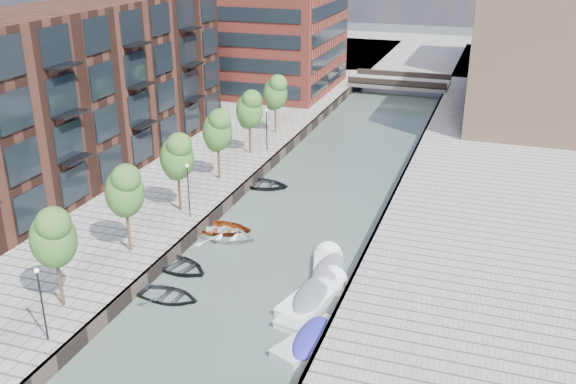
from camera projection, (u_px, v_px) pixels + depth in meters
The scene contains 29 objects.
water at pixel (340, 169), 59.17m from camera, with size 300.00×300.00×0.00m, color #38473F.
quay_left at pixel (19, 128), 69.74m from camera, with size 60.00×140.00×1.00m, color gray.
quay_right at pixel (524, 185), 54.20m from camera, with size 20.00×140.00×1.00m, color gray.
quay_wall_left at pixel (278, 157), 60.80m from camera, with size 0.25×140.00×1.00m, color #332823.
quay_wall_right at pixel (406, 172), 57.16m from camera, with size 0.25×140.00×1.00m, color #332823.
far_closure at pixel (427, 54), 111.55m from camera, with size 80.00×40.00×1.00m, color gray.
apartment_block at pixel (80, 92), 53.36m from camera, with size 8.00×38.00×14.00m, color #321913.
tan_block_near at pixel (533, 52), 70.64m from camera, with size 12.00×25.00×14.00m, color #93765A.
tan_block_far at pixel (532, 15), 93.04m from camera, with size 12.00×20.00×16.00m, color #93765A.
bridge at pixel (400, 82), 86.68m from camera, with size 13.00×6.00×1.30m.
tree_1 at pixel (53, 236), 34.30m from camera, with size 2.50×2.50×5.95m.
tree_2 at pixel (124, 189), 40.43m from camera, with size 2.50×2.50×5.95m.
tree_3 at pixel (177, 155), 46.56m from camera, with size 2.50×2.50×5.95m.
tree_4 at pixel (217, 129), 52.69m from camera, with size 2.50×2.50×5.95m.
tree_5 at pixel (249, 108), 58.83m from camera, with size 2.50×2.50×5.95m.
tree_6 at pixel (275, 92), 64.96m from camera, with size 2.50×2.50×5.95m.
lamp_0 at pixel (41, 297), 31.96m from camera, with size 0.24×0.24×4.12m.
lamp_1 at pixel (188, 185), 45.97m from camera, with size 0.24×0.24×4.12m.
lamp_2 at pixel (267, 126), 59.99m from camera, with size 0.24×0.24×4.12m.
sloop_0 at pixel (168, 299), 38.41m from camera, with size 2.85×3.99×0.83m, color black.
sloop_1 at pixel (178, 269), 41.78m from camera, with size 3.27×4.59×0.95m, color black.
sloop_2 at pixel (221, 231), 46.97m from camera, with size 3.31×4.63×0.96m, color maroon.
sloop_3 at pixel (224, 239), 45.82m from camera, with size 3.36×4.71×0.97m, color silver.
sloop_4 at pixel (261, 187), 55.11m from camera, with size 3.47×4.86×1.01m, color black.
motorboat_1 at pixel (315, 294), 38.45m from camera, with size 3.22×5.84×1.85m.
motorboat_2 at pixel (310, 305), 37.54m from camera, with size 2.54×5.22×1.67m.
motorboat_3 at pixel (317, 337), 34.41m from camera, with size 3.67×5.35×1.69m.
motorboat_4 at pixel (328, 269), 41.32m from camera, with size 3.19×5.70×1.80m.
car at pixel (486, 96), 78.24m from camera, with size 1.65×4.11×1.40m, color silver.
Camera 1 is at (13.38, -14.14, 20.46)m, focal length 40.00 mm.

